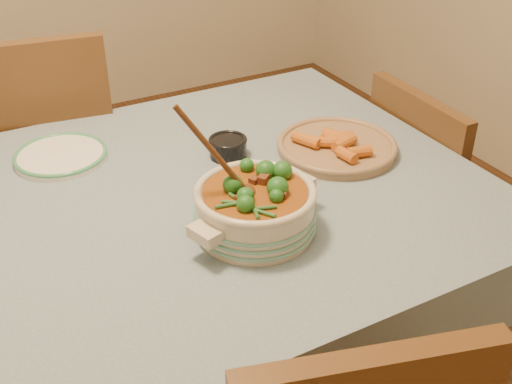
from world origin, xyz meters
The scene contains 7 objects.
dining_table centered at (0.00, 0.00, 0.66)m, with size 1.68×1.08×0.76m.
stew_casserole centered at (0.22, -0.20, 0.82)m, with size 0.32×0.31×0.30m.
white_plate centered at (-0.06, 0.31, 0.77)m, with size 0.27×0.27×0.02m.
condiment_bowl centered at (0.32, 0.12, 0.78)m, with size 0.12×0.12×0.05m.
fried_plate centered at (0.57, 0.01, 0.78)m, with size 0.39×0.39×0.05m.
chair_far centered at (-0.07, 0.68, 0.56)m, with size 0.52×0.52×0.99m.
chair_right centered at (0.97, 0.03, 0.48)m, with size 0.40×0.40×0.84m.
Camera 1 is at (-0.30, -1.16, 1.54)m, focal length 45.00 mm.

